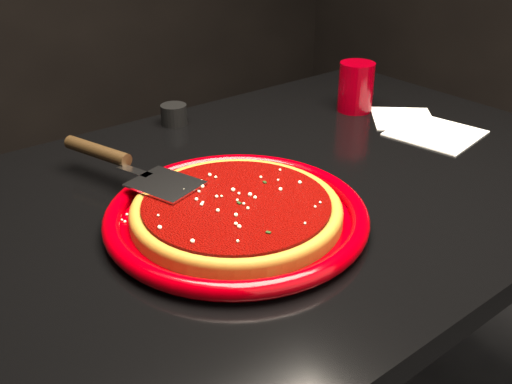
% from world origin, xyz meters
% --- Properties ---
extents(table, '(1.20, 0.80, 0.75)m').
position_xyz_m(table, '(0.00, 0.00, 0.38)').
color(table, black).
rests_on(table, floor).
extents(plate, '(0.51, 0.51, 0.03)m').
position_xyz_m(plate, '(-0.15, -0.07, 0.76)').
color(plate, '#820005').
rests_on(plate, table).
extents(pizza_crust, '(0.41, 0.41, 0.02)m').
position_xyz_m(pizza_crust, '(-0.15, -0.07, 0.77)').
color(pizza_crust, brown).
rests_on(pizza_crust, plate).
extents(pizza_crust_rim, '(0.41, 0.41, 0.02)m').
position_xyz_m(pizza_crust_rim, '(-0.15, -0.07, 0.78)').
color(pizza_crust_rim, brown).
rests_on(pizza_crust_rim, plate).
extents(pizza_sauce, '(0.36, 0.36, 0.01)m').
position_xyz_m(pizza_sauce, '(-0.15, -0.07, 0.78)').
color(pizza_sauce, '#650200').
rests_on(pizza_sauce, plate).
extents(parmesan_dusting, '(0.27, 0.27, 0.01)m').
position_xyz_m(parmesan_dusting, '(-0.15, -0.07, 0.79)').
color(parmesan_dusting, '#FBF2C1').
rests_on(parmesan_dusting, plate).
extents(basil_flecks, '(0.24, 0.24, 0.00)m').
position_xyz_m(basil_flecks, '(-0.15, -0.07, 0.79)').
color(basil_flecks, black).
rests_on(basil_flecks, plate).
extents(pizza_server, '(0.20, 0.36, 0.03)m').
position_xyz_m(pizza_server, '(-0.22, 0.12, 0.80)').
color(pizza_server, silver).
rests_on(pizza_server, plate).
extents(cup, '(0.08, 0.08, 0.11)m').
position_xyz_m(cup, '(0.34, 0.16, 0.80)').
color(cup, '#85000A').
rests_on(cup, table).
extents(napkin_a, '(0.18, 0.18, 0.00)m').
position_xyz_m(napkin_a, '(0.37, -0.04, 0.75)').
color(napkin_a, silver).
rests_on(napkin_a, table).
extents(napkin_b, '(0.18, 0.19, 0.00)m').
position_xyz_m(napkin_b, '(0.38, 0.05, 0.75)').
color(napkin_b, silver).
rests_on(napkin_b, table).
extents(ramekin, '(0.07, 0.07, 0.04)m').
position_xyz_m(ramekin, '(-0.02, 0.33, 0.77)').
color(ramekin, black).
rests_on(ramekin, table).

